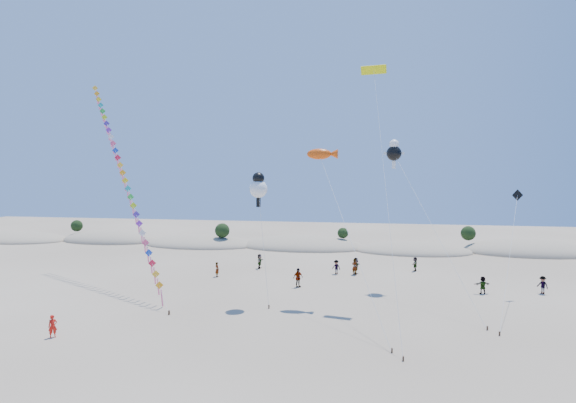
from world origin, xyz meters
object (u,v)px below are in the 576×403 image
(kite_train, at_px, (122,171))
(parafoil_kite, at_px, (374,74))
(flyer_foreground, at_px, (53,326))
(fish_kite, at_px, (323,154))

(kite_train, distance_m, parafoil_kite, 26.76)
(parafoil_kite, distance_m, flyer_foreground, 32.19)
(fish_kite, bearing_deg, parafoil_kite, 14.47)
(parafoil_kite, xyz_separation_m, flyer_foreground, (-21.77, -13.97, -19.17))
(kite_train, bearing_deg, flyer_foreground, -77.70)
(fish_kite, height_order, flyer_foreground, fish_kite)
(kite_train, xyz_separation_m, parafoil_kite, (25.30, -2.25, 8.41))
(flyer_foreground, bearing_deg, fish_kite, -5.19)
(fish_kite, xyz_separation_m, flyer_foreground, (-17.40, -12.84, -12.17))
(kite_train, distance_m, flyer_foreground, 19.77)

